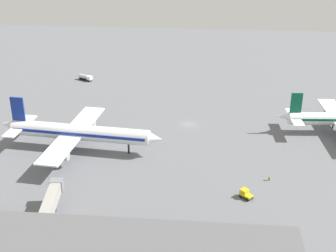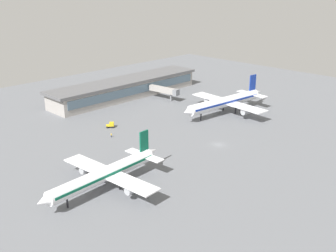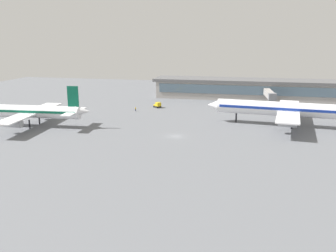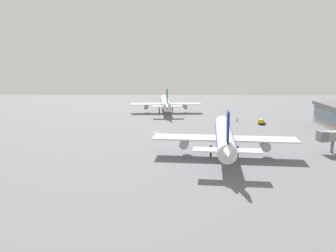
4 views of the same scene
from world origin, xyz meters
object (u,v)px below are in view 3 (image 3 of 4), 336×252
(airplane_at_gate, at_px, (284,109))
(baggage_tug, at_px, (158,105))
(ground_crew_worker, at_px, (136,109))
(airplane_taxiing, at_px, (27,111))

(airplane_at_gate, distance_m, baggage_tug, 55.03)
(baggage_tug, xyz_separation_m, ground_crew_worker, (6.98, 9.30, -0.31))
(baggage_tug, bearing_deg, airplane_at_gate, 16.85)
(airplane_at_gate, xyz_separation_m, ground_crew_worker, (56.83, -13.54, -4.91))
(airplane_at_gate, distance_m, ground_crew_worker, 58.63)
(airplane_taxiing, distance_m, ground_crew_worker, 43.59)
(airplane_taxiing, height_order, ground_crew_worker, airplane_taxiing)
(airplane_at_gate, xyz_separation_m, baggage_tug, (49.85, -22.85, -4.60))
(ground_crew_worker, bearing_deg, airplane_taxiing, -109.73)
(baggage_tug, relative_size, ground_crew_worker, 2.24)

